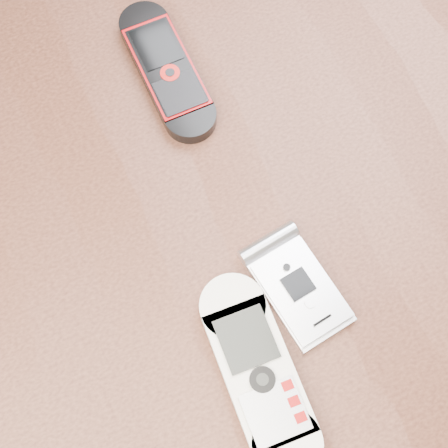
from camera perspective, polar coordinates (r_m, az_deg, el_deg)
ground at (r=1.24m, az=-0.21°, el=-12.10°), size 4.00×4.00×0.00m
table at (r=0.61m, az=-0.43°, el=-3.88°), size 1.20×0.80×0.75m
nokia_white at (r=0.48m, az=3.19°, el=-13.46°), size 0.06×0.16×0.02m
nokia_black_red at (r=0.57m, az=-5.27°, el=13.88°), size 0.05×0.15×0.01m
motorola_razr at (r=0.49m, az=6.88°, el=-5.93°), size 0.06×0.10×0.01m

